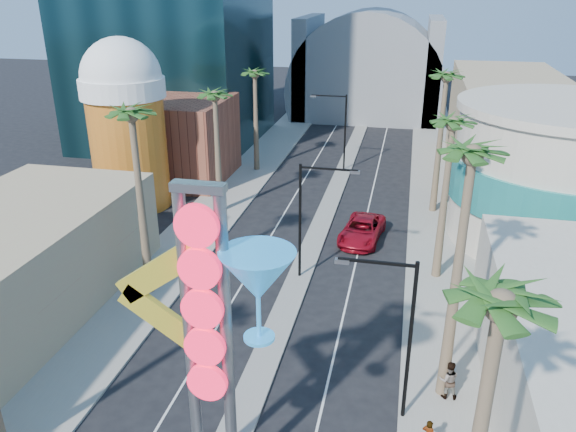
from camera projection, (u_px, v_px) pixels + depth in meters
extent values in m
cube|color=gray|center=(232.00, 191.00, 53.31)|extent=(5.00, 100.00, 0.15)
cube|color=gray|center=(438.00, 207.00, 49.56)|extent=(5.00, 100.00, 0.15)
cube|color=gray|center=(336.00, 188.00, 54.14)|extent=(1.60, 84.00, 0.15)
cube|color=brown|center=(178.00, 139.00, 55.79)|extent=(10.00, 10.00, 8.00)
cube|color=tan|center=(504.00, 123.00, 58.11)|extent=(10.00, 20.00, 10.00)
cylinder|color=#C05919|center=(130.00, 151.00, 48.39)|extent=(6.40, 6.40, 10.00)
cylinder|color=white|center=(123.00, 88.00, 46.32)|extent=(7.00, 7.00, 1.60)
sphere|color=white|center=(121.00, 78.00, 46.01)|extent=(6.60, 6.60, 6.60)
cylinder|color=#B9AF9D|center=(565.00, 179.00, 41.48)|extent=(16.00, 16.00, 10.00)
cylinder|color=teal|center=(565.00, 179.00, 41.48)|extent=(16.60, 16.60, 3.00)
cylinder|color=slate|center=(368.00, 88.00, 83.29)|extent=(22.00, 16.00, 22.00)
cube|color=slate|center=(309.00, 65.00, 83.92)|extent=(2.00, 16.00, 14.00)
cube|color=slate|center=(432.00, 69.00, 80.36)|extent=(2.00, 16.00, 14.00)
cylinder|color=slate|center=(190.00, 340.00, 20.25)|extent=(0.44, 0.44, 12.00)
cylinder|color=slate|center=(227.00, 345.00, 19.97)|extent=(0.44, 0.44, 12.00)
cube|color=slate|center=(198.00, 187.00, 17.84)|extent=(1.80, 0.50, 0.30)
cylinder|color=red|center=(197.00, 226.00, 17.99)|extent=(1.50, 0.25, 1.50)
cylinder|color=red|center=(200.00, 269.00, 18.58)|extent=(1.50, 0.25, 1.50)
cylinder|color=red|center=(202.00, 309.00, 19.18)|extent=(1.50, 0.25, 1.50)
cylinder|color=red|center=(205.00, 347.00, 19.78)|extent=(1.50, 0.25, 1.50)
cylinder|color=red|center=(207.00, 382.00, 20.37)|extent=(1.50, 0.25, 1.50)
cube|color=yellow|center=(160.00, 271.00, 19.39)|extent=(3.47, 0.25, 2.80)
cube|color=yellow|center=(165.00, 320.00, 20.16)|extent=(3.47, 0.25, 2.80)
cone|color=#2281C5|center=(258.00, 276.00, 18.62)|extent=(2.60, 2.60, 1.80)
cylinder|color=#2281C5|center=(259.00, 317.00, 19.23)|extent=(0.16, 0.16, 1.60)
cylinder|color=#2281C5|center=(259.00, 337.00, 19.54)|extent=(1.10, 1.10, 0.12)
cylinder|color=black|center=(300.00, 223.00, 36.40)|extent=(0.18, 0.18, 8.00)
cube|color=black|center=(329.00, 169.00, 34.58)|extent=(3.60, 0.12, 0.12)
cube|color=slate|center=(355.00, 172.00, 34.31)|extent=(0.60, 0.25, 0.18)
cylinder|color=black|center=(345.00, 133.00, 58.04)|extent=(0.18, 0.18, 8.00)
cube|color=black|center=(329.00, 96.00, 56.94)|extent=(3.60, 0.12, 0.12)
cube|color=slate|center=(313.00, 96.00, 57.29)|extent=(0.60, 0.25, 0.18)
cylinder|color=black|center=(410.00, 345.00, 24.16)|extent=(0.18, 0.18, 8.00)
cube|color=black|center=(377.00, 262.00, 23.02)|extent=(3.24, 0.12, 0.12)
cube|color=slate|center=(342.00, 261.00, 23.34)|extent=(0.60, 0.25, 0.18)
cylinder|color=brown|center=(141.00, 209.00, 33.90)|extent=(0.40, 0.40, 11.50)
sphere|color=#224517|center=(131.00, 115.00, 31.69)|extent=(2.40, 2.40, 2.40)
cylinder|color=brown|center=(218.00, 157.00, 46.81)|extent=(0.40, 0.40, 10.00)
sphere|color=#224517|center=(215.00, 96.00, 44.89)|extent=(2.40, 2.40, 2.40)
cylinder|color=brown|center=(256.00, 124.00, 57.63)|extent=(0.40, 0.40, 10.00)
sphere|color=#224517|center=(255.00, 74.00, 55.71)|extent=(2.40, 2.40, 2.40)
sphere|color=#224517|center=(501.00, 306.00, 13.90)|extent=(2.40, 2.40, 2.40)
cylinder|color=brown|center=(455.00, 286.00, 24.84)|extent=(0.40, 0.40, 12.00)
sphere|color=#224517|center=(473.00, 155.00, 22.53)|extent=(2.40, 2.40, 2.40)
cylinder|color=brown|center=(444.00, 205.00, 35.95)|extent=(0.40, 0.40, 10.50)
sphere|color=#224517|center=(453.00, 124.00, 33.93)|extent=(2.40, 2.40, 2.40)
cylinder|color=brown|center=(439.00, 148.00, 46.58)|extent=(0.40, 0.40, 11.50)
sphere|color=#224517|center=(447.00, 77.00, 44.36)|extent=(2.40, 2.40, 2.40)
imported|color=#A20C1C|center=(362.00, 230.00, 43.09)|extent=(3.55, 6.43, 1.70)
imported|color=gray|center=(449.00, 380.00, 26.40)|extent=(1.01, 0.81, 1.96)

